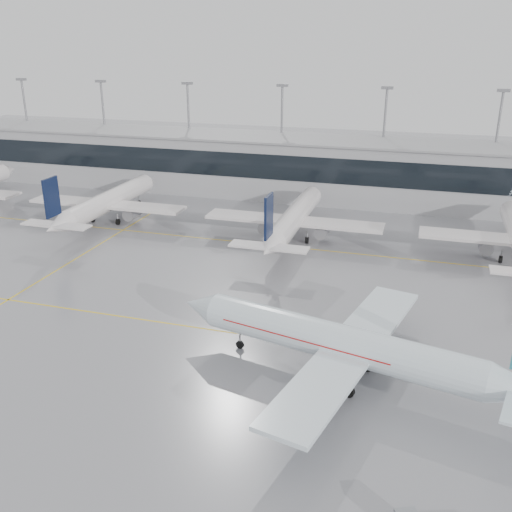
% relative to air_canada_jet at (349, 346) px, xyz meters
% --- Properties ---
extents(ground, '(320.00, 320.00, 0.00)m').
position_rel_air_canada_jet_xyz_m(ground, '(-14.77, 5.82, -3.85)').
color(ground, gray).
rests_on(ground, ground).
extents(taxi_line_main, '(120.00, 0.25, 0.01)m').
position_rel_air_canada_jet_xyz_m(taxi_line_main, '(-14.77, 5.82, -3.85)').
color(taxi_line_main, yellow).
rests_on(taxi_line_main, ground).
extents(taxi_line_north, '(120.00, 0.25, 0.01)m').
position_rel_air_canada_jet_xyz_m(taxi_line_north, '(-14.77, 35.82, -3.85)').
color(taxi_line_north, yellow).
rests_on(taxi_line_north, ground).
extents(taxi_line_cross, '(0.25, 60.00, 0.01)m').
position_rel_air_canada_jet_xyz_m(taxi_line_cross, '(-44.77, 20.82, -3.85)').
color(taxi_line_cross, yellow).
rests_on(taxi_line_cross, ground).
extents(terminal, '(180.00, 15.00, 12.00)m').
position_rel_air_canada_jet_xyz_m(terminal, '(-14.77, 67.82, 2.15)').
color(terminal, '#9D9DA1').
rests_on(terminal, ground).
extents(terminal_glass, '(180.00, 0.20, 5.00)m').
position_rel_air_canada_jet_xyz_m(terminal_glass, '(-14.77, 60.27, 3.65)').
color(terminal_glass, black).
rests_on(terminal_glass, ground).
extents(terminal_roof, '(182.00, 16.00, 0.40)m').
position_rel_air_canada_jet_xyz_m(terminal_roof, '(-14.77, 67.82, 8.35)').
color(terminal_roof, gray).
rests_on(terminal_roof, ground).
extents(light_masts, '(156.40, 1.00, 22.60)m').
position_rel_air_canada_jet_xyz_m(light_masts, '(-14.77, 73.82, 9.49)').
color(light_masts, gray).
rests_on(light_masts, ground).
extents(air_canada_jet, '(37.70, 30.92, 12.09)m').
position_rel_air_canada_jet_xyz_m(air_canada_jet, '(0.00, 0.00, 0.00)').
color(air_canada_jet, white).
rests_on(air_canada_jet, ground).
extents(parked_jet_b, '(29.64, 36.96, 11.72)m').
position_rel_air_canada_jet_xyz_m(parked_jet_b, '(-49.77, 39.51, -0.14)').
color(parked_jet_b, silver).
rests_on(parked_jet_b, ground).
extents(parked_jet_c, '(29.64, 36.96, 11.72)m').
position_rel_air_canada_jet_xyz_m(parked_jet_c, '(-14.77, 39.51, -0.14)').
color(parked_jet_c, silver).
rests_on(parked_jet_c, ground).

